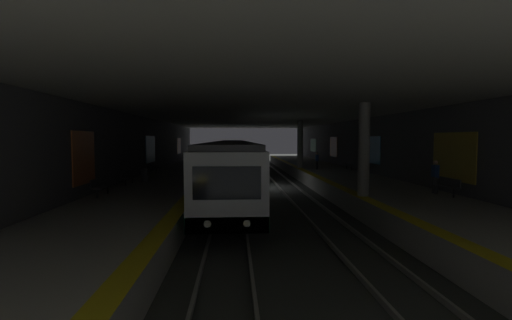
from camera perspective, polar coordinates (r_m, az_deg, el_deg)
The scene contains 22 objects.
ground_plane at distance 27.59m, azimuth 0.59°, elevation -4.54°, with size 120.00×120.00×0.00m, color #383A38.
track_left at distance 27.82m, azimuth 5.13°, elevation -4.32°, with size 60.00×1.53×0.16m.
track_right at distance 27.51m, azimuth -4.00°, elevation -4.41°, with size 60.00×1.53×0.16m.
platform_left at distance 28.73m, azimuth 13.75°, elevation -3.27°, with size 60.00×5.30×1.06m.
platform_right at distance 27.83m, azimuth -13.01°, elevation -3.47°, with size 60.00×5.30×1.06m.
wall_left at distance 29.59m, azimuth 19.16°, elevation 1.26°, with size 60.00×0.56×5.60m.
wall_right at distance 28.30m, azimuth -18.86°, elevation 1.17°, with size 60.00×0.56×5.60m.
ceiling_slab at distance 27.38m, azimuth 0.60°, elevation 7.56°, with size 60.00×19.40×0.40m.
pillar_near at distance 17.84m, azimuth 17.18°, elevation 1.63°, with size 0.56×0.56×4.55m.
pillar_far at distance 33.91m, azimuth 7.22°, elevation 2.57°, with size 0.56×0.56×4.55m.
metro_train at distance 31.09m, azimuth -3.95°, elevation 0.11°, with size 39.30×2.83×3.49m.
bench_left_near at distance 19.72m, azimuth 28.70°, elevation -3.58°, with size 1.70×0.47×0.86m.
bench_left_mid at distance 29.54m, azimuth 17.31°, elevation -1.10°, with size 1.70×0.47×0.86m.
bench_left_far at distance 32.90m, azimuth 15.10°, elevation -0.61°, with size 1.70×0.47×0.86m.
bench_right_near at distance 18.83m, azimuth -24.00°, elevation -3.77°, with size 1.70×0.47×0.86m.
bench_right_mid at distance 22.89m, azimuth -20.22°, elevation -2.45°, with size 1.70×0.47×0.86m.
bench_right_far at distance 30.73m, azimuth -15.86°, elevation -0.90°, with size 1.70×0.47×0.86m.
person_waiting_near at distance 38.67m, azimuth -8.84°, elevation 0.54°, with size 0.60×0.22×1.57m.
person_walking_mid at distance 20.10m, azimuth 27.19°, elevation -2.26°, with size 0.60×0.23×1.70m.
person_standing_far at distance 32.52m, azimuth 9.91°, elevation -0.03°, with size 0.60×0.22×1.55m.
suitcase_rolling at distance 23.66m, azimuth 16.70°, elevation -2.72°, with size 0.44×0.25×0.91m.
trash_bin at distance 23.89m, azimuth -17.68°, elevation -2.40°, with size 0.44×0.44×0.85m.
Camera 1 is at (-27.25, 1.94, 3.86)m, focal length 24.52 mm.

